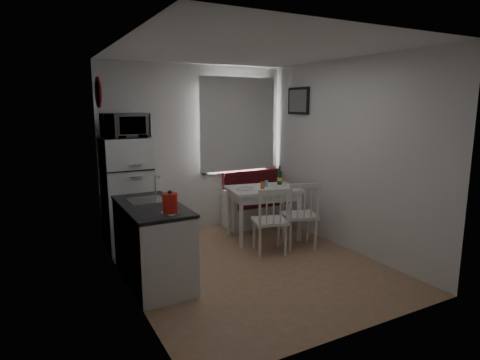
# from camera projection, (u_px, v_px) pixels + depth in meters

# --- Properties ---
(floor) EXTENTS (3.00, 3.50, 0.02)m
(floor) POSITION_uv_depth(u_px,v_px,m) (251.00, 265.00, 5.04)
(floor) COLOR #A37557
(floor) RESTS_ON ground
(ceiling) EXTENTS (3.00, 3.50, 0.02)m
(ceiling) POSITION_uv_depth(u_px,v_px,m) (252.00, 50.00, 4.56)
(ceiling) COLOR white
(ceiling) RESTS_ON wall_back
(wall_back) EXTENTS (3.00, 0.02, 2.60)m
(wall_back) POSITION_uv_depth(u_px,v_px,m) (196.00, 149.00, 6.32)
(wall_back) COLOR white
(wall_back) RESTS_ON floor
(wall_front) EXTENTS (3.00, 0.02, 2.60)m
(wall_front) POSITION_uv_depth(u_px,v_px,m) (358.00, 190.00, 3.29)
(wall_front) COLOR white
(wall_front) RESTS_ON floor
(wall_left) EXTENTS (0.02, 3.50, 2.60)m
(wall_left) POSITION_uv_depth(u_px,v_px,m) (125.00, 173.00, 4.10)
(wall_left) COLOR white
(wall_left) RESTS_ON floor
(wall_right) EXTENTS (0.02, 3.50, 2.60)m
(wall_right) POSITION_uv_depth(u_px,v_px,m) (346.00, 156.00, 5.50)
(wall_right) COLOR white
(wall_right) RESTS_ON floor
(window) EXTENTS (1.22, 0.06, 1.47)m
(window) POSITION_uv_depth(u_px,v_px,m) (236.00, 127.00, 6.56)
(window) COLOR white
(window) RESTS_ON wall_back
(curtain) EXTENTS (1.35, 0.02, 1.50)m
(curtain) POSITION_uv_depth(u_px,v_px,m) (238.00, 125.00, 6.49)
(curtain) COLOR white
(curtain) RESTS_ON wall_back
(kitchen_counter) EXTENTS (0.62, 1.32, 1.16)m
(kitchen_counter) POSITION_uv_depth(u_px,v_px,m) (153.00, 243.00, 4.53)
(kitchen_counter) COLOR white
(kitchen_counter) RESTS_ON floor
(wall_sign) EXTENTS (0.03, 0.40, 0.40)m
(wall_sign) POSITION_uv_depth(u_px,v_px,m) (99.00, 92.00, 5.21)
(wall_sign) COLOR navy
(wall_sign) RESTS_ON wall_left
(picture_frame) EXTENTS (0.04, 0.52, 0.42)m
(picture_frame) POSITION_uv_depth(u_px,v_px,m) (298.00, 101.00, 6.30)
(picture_frame) COLOR black
(picture_frame) RESTS_ON wall_right
(bench) EXTENTS (1.26, 0.48, 0.90)m
(bench) POSITION_uv_depth(u_px,v_px,m) (260.00, 206.00, 6.77)
(bench) COLOR white
(bench) RESTS_ON floor
(dining_table) EXTENTS (1.14, 0.89, 0.77)m
(dining_table) POSITION_uv_depth(u_px,v_px,m) (264.00, 193.00, 5.98)
(dining_table) COLOR white
(dining_table) RESTS_ON floor
(chair_left) EXTENTS (0.53, 0.52, 0.49)m
(chair_left) POSITION_uv_depth(u_px,v_px,m) (274.00, 214.00, 5.31)
(chair_left) COLOR white
(chair_left) RESTS_ON floor
(chair_right) EXTENTS (0.56, 0.55, 0.51)m
(chair_right) POSITION_uv_depth(u_px,v_px,m) (304.00, 208.00, 5.54)
(chair_right) COLOR white
(chair_right) RESTS_ON floor
(fridge) EXTENTS (0.62, 0.62, 1.55)m
(fridge) POSITION_uv_depth(u_px,v_px,m) (128.00, 194.00, 5.56)
(fridge) COLOR white
(fridge) RESTS_ON floor
(microwave) EXTENTS (0.59, 0.40, 0.33)m
(microwave) POSITION_uv_depth(u_px,v_px,m) (125.00, 126.00, 5.34)
(microwave) COLOR white
(microwave) RESTS_ON fridge
(kettle) EXTENTS (0.18, 0.18, 0.24)m
(kettle) POSITION_uv_depth(u_px,v_px,m) (170.00, 203.00, 4.00)
(kettle) COLOR red
(kettle) RESTS_ON kitchen_counter
(wine_bottle) EXTENTS (0.07, 0.07, 0.29)m
(wine_bottle) POSITION_uv_depth(u_px,v_px,m) (280.00, 175.00, 6.19)
(wine_bottle) COLOR #133B17
(wine_bottle) RESTS_ON dining_table
(drinking_glass_orange) EXTENTS (0.06, 0.06, 0.10)m
(drinking_glass_orange) POSITION_uv_depth(u_px,v_px,m) (263.00, 185.00, 5.89)
(drinking_glass_orange) COLOR #C65B21
(drinking_glass_orange) RESTS_ON dining_table
(drinking_glass_blue) EXTENTS (0.06, 0.06, 0.09)m
(drinking_glass_blue) POSITION_uv_depth(u_px,v_px,m) (266.00, 184.00, 6.04)
(drinking_glass_blue) COLOR #7DB7D5
(drinking_glass_blue) RESTS_ON dining_table
(plate) EXTENTS (0.26, 0.26, 0.02)m
(plate) POSITION_uv_depth(u_px,v_px,m) (245.00, 189.00, 5.84)
(plate) COLOR white
(plate) RESTS_ON dining_table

